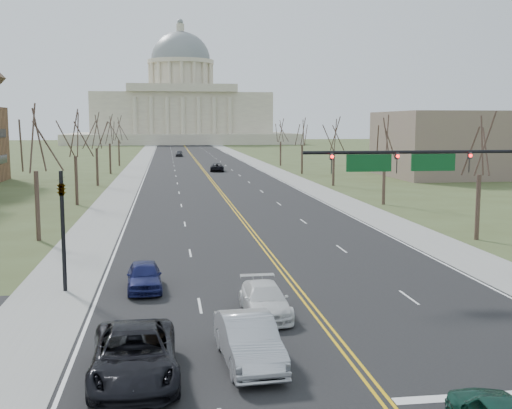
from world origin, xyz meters
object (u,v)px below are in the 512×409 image
object	(u,v)px
car_sb_inner_second	(265,300)
car_far_nb	(217,167)
car_sb_outer_lead	(134,355)
car_far_sb	(179,154)
signal_left	(63,217)
signal_mast	(432,172)
car_sb_inner_lead	(249,340)
car_sb_outer_second	(144,276)

from	to	relation	value
car_sb_inner_second	car_far_nb	bearing A→B (deg)	86.30
car_sb_outer_lead	car_sb_inner_second	bearing A→B (deg)	48.51
car_sb_outer_lead	car_far_sb	bearing A→B (deg)	86.24
signal_left	car_sb_inner_second	bearing A→B (deg)	-30.06
car_sb_outer_lead	car_sb_inner_second	world-z (taller)	car_sb_outer_lead
signal_mast	car_sb_inner_lead	world-z (taller)	signal_mast
car_sb_outer_lead	car_sb_inner_second	distance (m)	8.29
car_sb_inner_lead	car_sb_outer_second	distance (m)	11.24
car_far_sb	signal_mast	bearing A→B (deg)	-83.53
car_sb_inner_lead	car_far_sb	distance (m)	137.79
signal_left	car_far_nb	size ratio (longest dim) A/B	1.21
signal_left	car_sb_inner_second	xyz separation A→B (m)	(9.23, -5.34, -3.03)
car_sb_inner_second	car_far_sb	size ratio (longest dim) A/B	1.07
signal_mast	car_far_sb	world-z (taller)	signal_mast
signal_left	car_sb_outer_lead	xyz separation A→B (m)	(3.96, -11.74, -2.87)
car_sb_inner_lead	car_sb_outer_lead	size ratio (longest dim) A/B	0.84
signal_left	signal_mast	bearing A→B (deg)	-0.00
car_sb_outer_lead	car_far_nb	world-z (taller)	car_sb_outer_lead
car_sb_inner_lead	car_sb_inner_second	bearing A→B (deg)	71.61
signal_left	car_sb_outer_lead	world-z (taller)	signal_left
car_sb_inner_second	car_sb_outer_second	distance (m)	7.33
car_far_nb	car_far_sb	world-z (taller)	car_far_sb
car_sb_outer_lead	car_far_sb	distance (m)	138.75
signal_left	car_far_sb	xyz separation A→B (m)	(8.16, 126.95, -2.96)
car_far_sb	car_sb_inner_second	bearing A→B (deg)	-87.93
signal_left	car_far_sb	bearing A→B (deg)	86.32
signal_mast	car_sb_inner_lead	bearing A→B (deg)	-135.74
car_sb_inner_second	car_sb_outer_second	xyz separation A→B (m)	(-5.33, 5.03, 0.04)
car_sb_inner_second	car_far_sb	world-z (taller)	car_far_sb
car_sb_inner_lead	signal_left	bearing A→B (deg)	121.76
car_sb_outer_lead	car_sb_outer_second	size ratio (longest dim) A/B	1.43
car_sb_inner_lead	signal_mast	bearing A→B (deg)	40.21
car_sb_inner_lead	car_sb_outer_lead	bearing A→B (deg)	-170.97
car_sb_outer_lead	car_sb_inner_second	size ratio (longest dim) A/B	1.29
car_far_nb	signal_left	bearing A→B (deg)	85.04
signal_mast	car_sb_outer_lead	bearing A→B (deg)	-141.93
car_sb_inner_lead	car_far_nb	distance (m)	88.74
car_sb_inner_second	signal_left	bearing A→B (deg)	149.30
signal_mast	car_sb_inner_second	xyz separation A→B (m)	(-9.72, -5.34, -5.07)
signal_mast	car_sb_outer_lead	world-z (taller)	signal_mast
car_sb_inner_lead	car_sb_outer_second	size ratio (longest dim) A/B	1.20
signal_mast	car_sb_outer_lead	size ratio (longest dim) A/B	2.02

